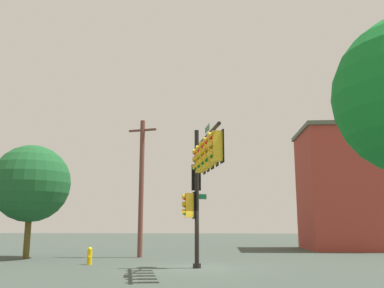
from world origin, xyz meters
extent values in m
plane|color=#3B463E|center=(0.00, 0.00, 0.00)|extent=(120.00, 120.00, 0.00)
cylinder|color=black|center=(0.00, 0.00, 3.15)|extent=(0.20, 0.20, 6.29)
cylinder|color=black|center=(0.00, 0.00, 0.10)|extent=(0.36, 0.36, 0.20)
cylinder|color=black|center=(2.36, 0.52, 5.47)|extent=(4.74, 1.17, 0.14)
cylinder|color=black|center=(1.06, 0.23, 4.97)|extent=(2.17, 0.55, 1.07)
cube|color=yellow|center=(0.86, 0.19, 4.72)|extent=(0.38, 0.42, 1.10)
cube|color=black|center=(0.82, 0.38, 4.72)|extent=(0.44, 0.13, 1.22)
sphere|color=#FF2018|center=(0.90, -0.01, 5.06)|extent=(0.22, 0.22, 0.22)
cylinder|color=yellow|center=(0.91, -0.07, 5.11)|extent=(0.25, 0.18, 0.23)
sphere|color=#855607|center=(0.90, -0.01, 4.72)|extent=(0.22, 0.22, 0.22)
cylinder|color=yellow|center=(0.91, -0.07, 4.77)|extent=(0.25, 0.18, 0.23)
sphere|color=#0B621E|center=(0.90, -0.01, 4.38)|extent=(0.22, 0.22, 0.22)
cylinder|color=yellow|center=(0.91, -0.07, 4.43)|extent=(0.25, 0.18, 0.23)
cube|color=yellow|center=(1.71, 0.38, 4.72)|extent=(0.38, 0.42, 1.10)
cube|color=black|center=(1.67, 0.57, 4.72)|extent=(0.44, 0.13, 1.22)
sphere|color=#FF2018|center=(1.75, 0.18, 5.06)|extent=(0.22, 0.22, 0.22)
cylinder|color=yellow|center=(1.76, 0.12, 5.11)|extent=(0.25, 0.18, 0.23)
sphere|color=#855607|center=(1.75, 0.18, 4.72)|extent=(0.22, 0.22, 0.22)
cylinder|color=yellow|center=(1.76, 0.12, 4.77)|extent=(0.25, 0.18, 0.23)
sphere|color=#0B621E|center=(1.75, 0.18, 4.38)|extent=(0.22, 0.22, 0.22)
cylinder|color=yellow|center=(1.76, 0.12, 4.43)|extent=(0.25, 0.18, 0.23)
cube|color=yellow|center=(2.57, 0.56, 4.72)|extent=(0.40, 0.43, 1.10)
cube|color=black|center=(2.52, 0.76, 4.72)|extent=(0.44, 0.15, 1.22)
sphere|color=#FF2018|center=(2.62, 0.37, 5.06)|extent=(0.22, 0.22, 0.22)
cylinder|color=yellow|center=(2.63, 0.31, 5.11)|extent=(0.26, 0.19, 0.23)
sphere|color=#855607|center=(2.62, 0.37, 4.72)|extent=(0.22, 0.22, 0.22)
cylinder|color=yellow|center=(2.63, 0.31, 4.77)|extent=(0.26, 0.19, 0.23)
sphere|color=#0B621E|center=(2.62, 0.37, 4.38)|extent=(0.22, 0.22, 0.22)
cylinder|color=yellow|center=(2.63, 0.31, 4.43)|extent=(0.26, 0.19, 0.23)
cube|color=yellow|center=(3.43, 0.75, 4.72)|extent=(0.38, 0.41, 1.10)
cube|color=black|center=(3.39, 0.95, 4.72)|extent=(0.44, 0.12, 1.22)
sphere|color=#FF2018|center=(3.46, 0.56, 5.06)|extent=(0.22, 0.22, 0.22)
cylinder|color=yellow|center=(3.48, 0.50, 5.11)|extent=(0.25, 0.18, 0.23)
sphere|color=#855607|center=(3.46, 0.56, 4.72)|extent=(0.22, 0.22, 0.22)
cylinder|color=yellow|center=(3.48, 0.50, 4.77)|extent=(0.25, 0.18, 0.23)
sphere|color=#0B621E|center=(3.46, 0.56, 4.38)|extent=(0.22, 0.22, 0.22)
cylinder|color=yellow|center=(3.48, 0.50, 4.43)|extent=(0.25, 0.18, 0.23)
cube|color=yellow|center=(4.28, 0.94, 4.72)|extent=(0.40, 0.43, 1.10)
cube|color=black|center=(4.23, 1.13, 4.72)|extent=(0.44, 0.15, 1.22)
sphere|color=#FF2018|center=(4.34, 0.75, 5.06)|extent=(0.22, 0.22, 0.22)
cylinder|color=yellow|center=(4.35, 0.69, 5.11)|extent=(0.26, 0.19, 0.23)
sphere|color=#855607|center=(4.34, 0.75, 4.72)|extent=(0.22, 0.22, 0.22)
cylinder|color=yellow|center=(4.35, 0.69, 4.77)|extent=(0.26, 0.19, 0.23)
sphere|color=#0B621E|center=(4.34, 0.75, 4.38)|extent=(0.22, 0.22, 0.22)
cylinder|color=yellow|center=(4.35, 0.69, 4.43)|extent=(0.26, 0.19, 0.23)
cube|color=yellow|center=(-0.34, -0.08, 4.07)|extent=(0.42, 0.39, 1.10)
cube|color=black|center=(-0.15, -0.03, 4.07)|extent=(0.13, 0.44, 1.22)
sphere|color=#FF2018|center=(-0.54, -0.12, 4.41)|extent=(0.22, 0.22, 0.22)
cylinder|color=yellow|center=(-0.60, -0.13, 4.46)|extent=(0.19, 0.26, 0.23)
sphere|color=#855607|center=(-0.54, -0.12, 4.07)|extent=(0.22, 0.22, 0.22)
cylinder|color=yellow|center=(-0.60, -0.13, 4.12)|extent=(0.19, 0.26, 0.23)
sphere|color=#0B621E|center=(-0.54, -0.12, 3.73)|extent=(0.22, 0.22, 0.22)
cylinder|color=yellow|center=(-0.60, -0.13, 3.78)|extent=(0.19, 0.26, 0.23)
cube|color=yellow|center=(0.08, -0.34, 2.77)|extent=(0.39, 0.42, 1.10)
cube|color=black|center=(0.03, -0.15, 2.77)|extent=(0.44, 0.13, 1.22)
sphere|color=#FF2018|center=(0.12, -0.54, 3.11)|extent=(0.22, 0.22, 0.22)
cylinder|color=yellow|center=(0.13, -0.60, 3.16)|extent=(0.26, 0.19, 0.23)
sphere|color=#855607|center=(0.12, -0.54, 2.77)|extent=(0.22, 0.22, 0.22)
cylinder|color=yellow|center=(0.13, -0.60, 2.82)|extent=(0.26, 0.19, 0.23)
sphere|color=#0B621E|center=(0.12, -0.54, 2.43)|extent=(0.22, 0.22, 0.22)
cylinder|color=yellow|center=(0.13, -0.60, 2.48)|extent=(0.26, 0.19, 0.23)
cube|color=white|center=(2.59, 0.57, 5.77)|extent=(0.92, 0.22, 0.26)
cube|color=#1C6E31|center=(2.59, 0.57, 5.77)|extent=(0.89, 0.22, 0.22)
cube|color=white|center=(0.00, 0.00, 3.17)|extent=(0.22, 0.92, 0.26)
cube|color=#17663A|center=(0.00, 0.00, 3.17)|extent=(0.22, 0.89, 0.22)
cylinder|color=brown|center=(-5.57, -3.63, 4.11)|extent=(0.29, 0.29, 8.22)
cube|color=brown|center=(-5.57, -3.63, 7.62)|extent=(0.54, 1.78, 0.12)
cylinder|color=gold|center=(-1.19, -5.25, 0.33)|extent=(0.24, 0.24, 0.65)
sphere|color=yellow|center=(-1.19, -5.25, 0.72)|extent=(0.22, 0.22, 0.22)
cylinder|color=#E7C001|center=(-1.04, -5.25, 0.36)|extent=(0.12, 0.10, 0.10)
cylinder|color=brown|center=(-4.30, -9.87, 1.17)|extent=(0.35, 0.35, 2.35)
sphere|color=#1B5629|center=(-4.30, -9.87, 4.25)|extent=(4.47, 4.47, 4.47)
cube|color=#9A382D|center=(-13.41, 11.48, 4.47)|extent=(6.23, 7.66, 8.94)
cube|color=#525948|center=(-13.41, 11.48, 9.09)|extent=(6.53, 7.96, 0.30)
camera|label=1|loc=(18.90, 0.93, 1.99)|focal=38.29mm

